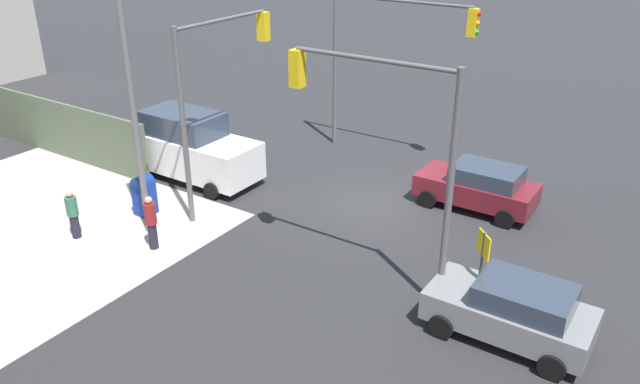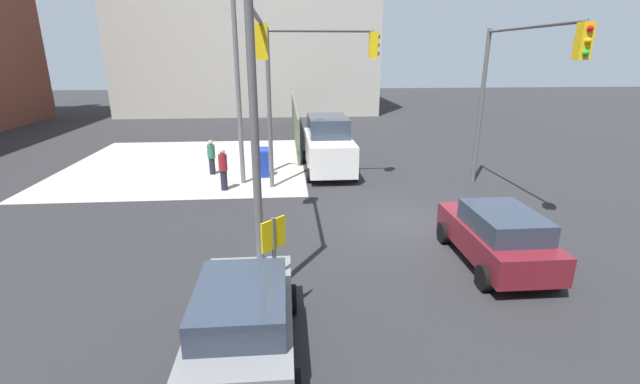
% 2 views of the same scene
% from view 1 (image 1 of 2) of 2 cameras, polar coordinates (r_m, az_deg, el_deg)
% --- Properties ---
extents(ground_plane, '(120.00, 120.00, 0.00)m').
position_cam_1_polar(ground_plane, '(22.40, 4.88, -1.11)').
color(ground_plane, '#28282B').
extents(construction_fence, '(16.55, 0.12, 2.40)m').
position_cam_1_polar(construction_fence, '(30.81, -26.00, 6.23)').
color(construction_fence, '#56664C').
rests_on(construction_fence, ground).
extents(traffic_signal_nw_corner, '(4.88, 0.36, 6.50)m').
position_cam_1_polar(traffic_signal_nw_corner, '(15.79, 5.98, 5.44)').
color(traffic_signal_nw_corner, '#59595B').
rests_on(traffic_signal_nw_corner, ground).
extents(traffic_signal_se_corner, '(6.24, 0.36, 6.50)m').
position_cam_1_polar(traffic_signal_se_corner, '(25.59, 6.11, 13.29)').
color(traffic_signal_se_corner, '#59595B').
rests_on(traffic_signal_se_corner, ground).
extents(traffic_signal_ne_corner, '(0.36, 4.60, 6.50)m').
position_cam_1_polar(traffic_signal_ne_corner, '(21.13, -9.36, 10.29)').
color(traffic_signal_ne_corner, '#59595B').
rests_on(traffic_signal_ne_corner, ground).
extents(street_lamp_corner, '(1.40, 2.45, 8.00)m').
position_cam_1_polar(street_lamp_corner, '(19.69, -15.87, 8.95)').
color(street_lamp_corner, slate).
rests_on(street_lamp_corner, ground).
extents(warning_sign_two_way, '(0.48, 0.48, 2.40)m').
position_cam_1_polar(warning_sign_two_way, '(16.40, 14.59, -5.94)').
color(warning_sign_two_way, '#4C4C4C').
rests_on(warning_sign_two_way, ground).
extents(mailbox_blue, '(0.56, 0.64, 1.43)m').
position_cam_1_polar(mailbox_blue, '(22.15, -15.78, -0.16)').
color(mailbox_blue, navy).
rests_on(mailbox_blue, ground).
extents(hatchback_gray, '(3.96, 2.02, 1.62)m').
position_cam_1_polar(hatchback_gray, '(16.13, 17.18, -10.26)').
color(hatchback_gray, slate).
rests_on(hatchback_gray, ground).
extents(coupe_maroon, '(4.08, 2.02, 1.62)m').
position_cam_1_polar(coupe_maroon, '(22.40, 14.30, 0.53)').
color(coupe_maroon, maroon).
rests_on(coupe_maroon, ground).
extents(van_white_delivery, '(5.40, 2.32, 2.62)m').
position_cam_1_polar(van_white_delivery, '(24.50, -11.70, 4.07)').
color(van_white_delivery, white).
rests_on(van_white_delivery, ground).
extents(pedestrian_crossing, '(0.36, 0.36, 1.79)m').
position_cam_1_polar(pedestrian_crossing, '(19.83, -15.18, -2.63)').
color(pedestrian_crossing, maroon).
rests_on(pedestrian_crossing, ground).
extents(pedestrian_waiting, '(0.36, 0.36, 1.66)m').
position_cam_1_polar(pedestrian_waiting, '(21.28, -21.66, -1.85)').
color(pedestrian_waiting, '#2D664C').
rests_on(pedestrian_waiting, ground).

